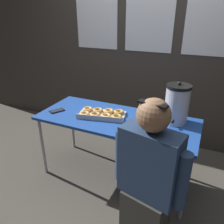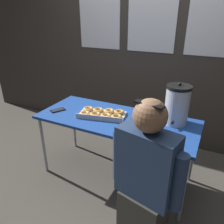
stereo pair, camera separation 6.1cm
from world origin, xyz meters
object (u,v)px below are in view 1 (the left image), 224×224
at_px(donut_box, 102,114).
at_px(coffee_urn, 177,104).
at_px(cell_phone, 57,111).
at_px(person_seated, 148,178).

distance_m(donut_box, coffee_urn, 0.74).
distance_m(cell_phone, person_seated, 1.23).
bearing_deg(donut_box, coffee_urn, 0.72).
relative_size(coffee_urn, person_seated, 0.33).
bearing_deg(person_seated, coffee_urn, -81.60).
height_order(donut_box, person_seated, person_seated).
xyz_separation_m(coffee_urn, person_seated, (-0.05, -0.71, -0.33)).
height_order(coffee_urn, person_seated, person_seated).
xyz_separation_m(coffee_urn, cell_phone, (-1.19, -0.27, -0.18)).
xyz_separation_m(donut_box, coffee_urn, (0.70, 0.17, 0.16)).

